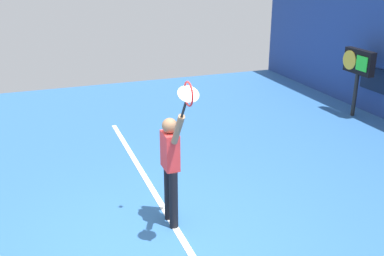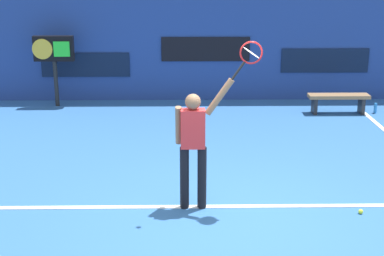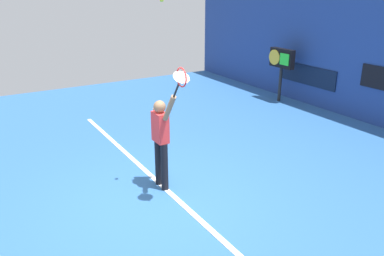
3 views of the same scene
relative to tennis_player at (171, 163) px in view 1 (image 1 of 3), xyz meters
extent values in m
plane|color=#2D609E|center=(0.42, -0.29, -1.01)|extent=(18.00, 18.00, 0.00)
cube|color=white|center=(0.42, 0.01, -1.00)|extent=(10.00, 0.10, 0.01)
cylinder|color=black|center=(-0.13, 0.00, -0.55)|extent=(0.13, 0.13, 0.92)
cylinder|color=black|center=(0.12, 0.00, -0.55)|extent=(0.13, 0.13, 0.92)
cube|color=red|center=(-0.01, 0.00, 0.19)|extent=(0.34, 0.20, 0.55)
sphere|color=#8C6647|center=(-0.01, 0.00, 0.57)|extent=(0.22, 0.22, 0.22)
cylinder|color=#8C6647|center=(0.35, 0.00, 0.64)|extent=(0.40, 0.09, 0.53)
cylinder|color=#8C6647|center=(-0.21, 0.08, 0.21)|extent=(0.09, 0.23, 0.58)
cylinder|color=black|center=(0.60, 0.00, 1.00)|extent=(0.20, 0.03, 0.27)
torus|color=red|center=(0.77, 0.00, 1.25)|extent=(0.44, 0.02, 0.44)
cylinder|color=silver|center=(0.77, 0.00, 1.25)|extent=(0.22, 0.27, 0.15)
cylinder|color=black|center=(-3.22, 5.95, -0.45)|extent=(0.10, 0.10, 1.11)
cube|color=black|center=(-3.22, 5.95, 0.40)|extent=(0.95, 0.18, 0.60)
cylinder|color=gold|center=(-3.47, 5.85, 0.40)|extent=(0.48, 0.02, 0.48)
cube|color=#26D833|center=(-3.01, 5.85, 0.40)|extent=(0.38, 0.02, 0.36)
camera|label=1|loc=(5.64, -1.76, 2.74)|focal=41.97mm
camera|label=2|loc=(-0.14, -7.53, 2.46)|focal=52.93mm
camera|label=3|loc=(5.88, -2.91, 2.57)|focal=36.51mm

